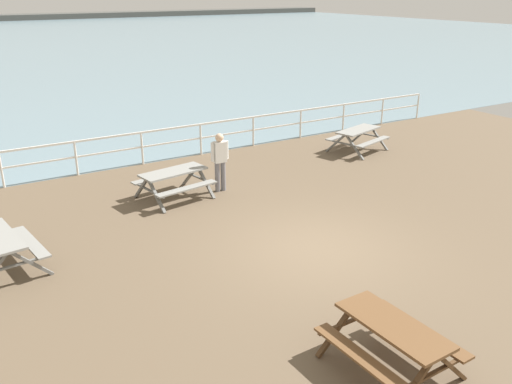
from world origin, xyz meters
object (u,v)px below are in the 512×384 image
object	(u,v)px
picnic_table_near_left	(392,335)
picnic_table_mid_centre	(358,135)
picnic_table_near_right	(174,178)
visitor	(220,159)

from	to	relation	value
picnic_table_near_left	picnic_table_mid_centre	bearing A→B (deg)	-40.59
picnic_table_near_left	picnic_table_near_right	bearing A→B (deg)	-2.16
picnic_table_near_left	visitor	xyz separation A→B (m)	(1.43, 8.07, 0.36)
picnic_table_near_right	picnic_table_near_left	bearing A→B (deg)	-99.79
visitor	picnic_table_near_right	bearing A→B (deg)	84.53
picnic_table_near_right	visitor	world-z (taller)	visitor
picnic_table_mid_centre	visitor	bearing A→B (deg)	173.83
picnic_table_near_left	visitor	world-z (taller)	visitor
visitor	picnic_table_mid_centre	bearing A→B (deg)	-78.88
picnic_table_near_left	picnic_table_near_right	distance (m)	8.23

